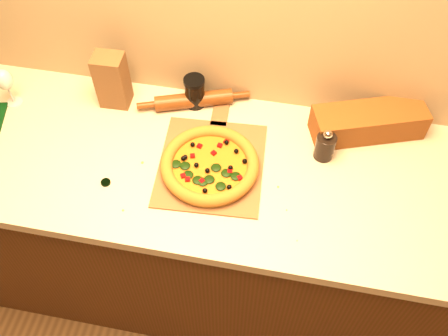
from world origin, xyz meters
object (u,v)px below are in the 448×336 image
at_px(pizza_peel, 212,161).
at_px(rolling_pin, 194,100).
at_px(pizza, 210,165).
at_px(wine_glass, 4,80).
at_px(dark_jar, 195,92).
at_px(pepper_grinder, 325,146).

relative_size(pizza_peel, rolling_pin, 1.34).
relative_size(pizza, rolling_pin, 0.82).
bearing_deg(pizza_peel, wine_glass, 166.53).
bearing_deg(wine_glass, pizza_peel, -9.71).
xyz_separation_m(pizza, dark_jar, (-0.11, 0.28, 0.03)).
bearing_deg(rolling_pin, dark_jar, 69.62).
xyz_separation_m(pizza_peel, dark_jar, (-0.11, 0.25, 0.06)).
relative_size(pizza_peel, pizza, 1.63).
height_order(rolling_pin, dark_jar, dark_jar).
xyz_separation_m(wine_glass, dark_jar, (0.65, 0.12, -0.05)).
bearing_deg(rolling_pin, pizza_peel, -64.19).
xyz_separation_m(rolling_pin, wine_glass, (-0.65, -0.11, 0.08)).
bearing_deg(pepper_grinder, pizza_peel, -165.04).
bearing_deg(pizza, dark_jar, 111.82).
xyz_separation_m(pizza_peel, rolling_pin, (-0.12, 0.24, 0.02)).
bearing_deg(rolling_pin, pepper_grinder, -16.76).
xyz_separation_m(pizza, pepper_grinder, (0.36, 0.13, 0.02)).
relative_size(rolling_pin, wine_glass, 2.54).
distance_m(wine_glass, dark_jar, 0.67).
bearing_deg(pepper_grinder, rolling_pin, 163.24).
distance_m(pizza_peel, wine_glass, 0.78).
xyz_separation_m(pizza, rolling_pin, (-0.12, 0.28, -0.00)).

